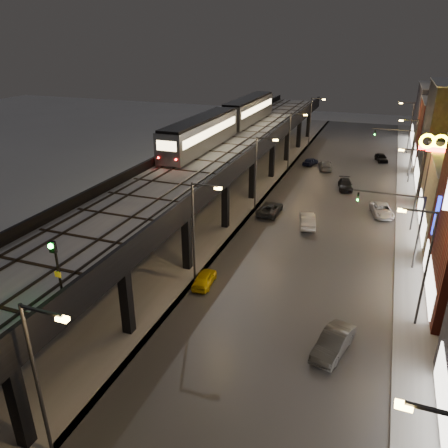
% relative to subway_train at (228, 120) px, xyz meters
% --- Properties ---
extents(ground, '(220.00, 220.00, 0.00)m').
position_rel_subway_train_xyz_m(ground, '(8.50, -42.94, -8.48)').
color(ground, silver).
extents(road_surface, '(17.00, 120.00, 0.06)m').
position_rel_subway_train_xyz_m(road_surface, '(16.00, -7.94, -8.45)').
color(road_surface, '#46474D').
rests_on(road_surface, ground).
extents(sidewalk_right, '(4.00, 120.00, 0.14)m').
position_rel_subway_train_xyz_m(sidewalk_right, '(26.00, -7.94, -8.41)').
color(sidewalk_right, '#9FA1A8').
rests_on(sidewalk_right, ground).
extents(under_viaduct_pavement, '(11.00, 120.00, 0.06)m').
position_rel_subway_train_xyz_m(under_viaduct_pavement, '(2.50, -7.94, -8.45)').
color(under_viaduct_pavement, '#9FA1A8').
rests_on(under_viaduct_pavement, ground).
extents(elevated_viaduct, '(9.00, 100.00, 6.30)m').
position_rel_subway_train_xyz_m(elevated_viaduct, '(2.50, -11.10, -2.86)').
color(elevated_viaduct, black).
rests_on(elevated_viaduct, ground).
extents(viaduct_trackbed, '(8.40, 100.00, 0.32)m').
position_rel_subway_train_xyz_m(viaduct_trackbed, '(2.49, -10.97, -2.09)').
color(viaduct_trackbed, '#B2B7C1').
rests_on(viaduct_trackbed, elevated_viaduct).
extents(viaduct_parapet_streetside, '(0.30, 100.00, 1.10)m').
position_rel_subway_train_xyz_m(viaduct_parapet_streetside, '(6.85, -10.94, -1.63)').
color(viaduct_parapet_streetside, black).
rests_on(viaduct_parapet_streetside, elevated_viaduct).
extents(viaduct_parapet_far, '(0.30, 100.00, 1.10)m').
position_rel_subway_train_xyz_m(viaduct_parapet_far, '(-1.85, -10.94, -1.63)').
color(viaduct_parapet_far, black).
rests_on(viaduct_parapet_far, elevated_viaduct).
extents(streetlight_left_0, '(2.57, 0.28, 9.00)m').
position_rel_subway_train_xyz_m(streetlight_left_0, '(8.07, -47.94, -3.24)').
color(streetlight_left_0, '#38383A').
rests_on(streetlight_left_0, ground).
extents(streetlight_left_1, '(2.57, 0.28, 9.00)m').
position_rel_subway_train_xyz_m(streetlight_left_1, '(8.07, -29.94, -3.24)').
color(streetlight_left_1, '#38383A').
rests_on(streetlight_left_1, ground).
extents(streetlight_right_1, '(2.56, 0.28, 9.00)m').
position_rel_subway_train_xyz_m(streetlight_right_1, '(25.23, -29.94, -3.24)').
color(streetlight_right_1, '#38383A').
rests_on(streetlight_right_1, ground).
extents(streetlight_left_2, '(2.57, 0.28, 9.00)m').
position_rel_subway_train_xyz_m(streetlight_left_2, '(8.07, -11.94, -3.24)').
color(streetlight_left_2, '#38383A').
rests_on(streetlight_left_2, ground).
extents(streetlight_right_2, '(2.56, 0.28, 9.00)m').
position_rel_subway_train_xyz_m(streetlight_right_2, '(25.23, -11.94, -3.24)').
color(streetlight_right_2, '#38383A').
rests_on(streetlight_right_2, ground).
extents(streetlight_left_3, '(2.57, 0.28, 9.00)m').
position_rel_subway_train_xyz_m(streetlight_left_3, '(8.07, 6.06, -3.24)').
color(streetlight_left_3, '#38383A').
rests_on(streetlight_left_3, ground).
extents(streetlight_right_3, '(2.56, 0.28, 9.00)m').
position_rel_subway_train_xyz_m(streetlight_right_3, '(25.23, 6.06, -3.24)').
color(streetlight_right_3, '#38383A').
rests_on(streetlight_right_3, ground).
extents(streetlight_left_4, '(2.57, 0.28, 9.00)m').
position_rel_subway_train_xyz_m(streetlight_left_4, '(8.07, 24.06, -3.24)').
color(streetlight_left_4, '#38383A').
rests_on(streetlight_left_4, ground).
extents(streetlight_right_4, '(2.56, 0.28, 9.00)m').
position_rel_subway_train_xyz_m(streetlight_right_4, '(25.23, 24.06, -3.24)').
color(streetlight_right_4, '#38383A').
rests_on(streetlight_right_4, ground).
extents(traffic_light_rig_a, '(6.10, 0.34, 7.00)m').
position_rel_subway_train_xyz_m(traffic_light_rig_a, '(24.34, -20.94, -3.98)').
color(traffic_light_rig_a, '#38383A').
rests_on(traffic_light_rig_a, ground).
extents(traffic_light_rig_b, '(6.10, 0.34, 7.00)m').
position_rel_subway_train_xyz_m(traffic_light_rig_b, '(24.34, 9.06, -3.98)').
color(traffic_light_rig_b, '#38383A').
rests_on(traffic_light_rig_b, ground).
extents(subway_train, '(3.13, 38.51, 3.74)m').
position_rel_subway_train_xyz_m(subway_train, '(0.00, 0.00, 0.00)').
color(subway_train, gray).
rests_on(subway_train, viaduct_trackbed).
extents(rail_signal, '(0.39, 0.45, 3.37)m').
position_rel_subway_train_xyz_m(rail_signal, '(6.40, -44.03, 0.54)').
color(rail_signal, black).
rests_on(rail_signal, viaduct_trackbed).
extents(car_taxi, '(1.78, 3.69, 1.22)m').
position_rel_subway_train_xyz_m(car_taxi, '(8.83, -30.22, -7.87)').
color(car_taxi, '#E2BD09').
rests_on(car_taxi, ground).
extents(car_near_white, '(2.54, 4.73, 1.48)m').
position_rel_subway_train_xyz_m(car_near_white, '(14.73, -14.76, -7.74)').
color(car_near_white, white).
rests_on(car_near_white, ground).
extents(car_mid_silver, '(2.37, 4.91, 1.35)m').
position_rel_subway_train_xyz_m(car_mid_silver, '(9.89, -12.59, -7.80)').
color(car_mid_silver, '#34383C').
rests_on(car_mid_silver, ground).
extents(car_mid_dark, '(2.87, 4.95, 1.35)m').
position_rel_subway_train_xyz_m(car_mid_dark, '(13.22, 8.77, -7.80)').
color(car_mid_dark, gray).
rests_on(car_mid_dark, ground).
extents(car_far_white, '(2.37, 3.91, 1.24)m').
position_rel_subway_train_xyz_m(car_far_white, '(10.61, 10.44, -7.86)').
color(car_far_white, '#121734').
rests_on(car_far_white, ground).
extents(car_onc_silver, '(2.63, 4.77, 1.49)m').
position_rel_subway_train_xyz_m(car_onc_silver, '(20.20, -35.14, -7.73)').
color(car_onc_silver, '#424344').
rests_on(car_onc_silver, ground).
extents(car_onc_dark, '(3.21, 5.05, 1.30)m').
position_rel_subway_train_xyz_m(car_onc_dark, '(22.36, -8.46, -7.83)').
color(car_onc_dark, silver).
rests_on(car_onc_dark, ground).
extents(car_onc_white, '(2.53, 4.65, 1.28)m').
position_rel_subway_train_xyz_m(car_onc_white, '(17.29, -0.14, -7.84)').
color(car_onc_white, black).
rests_on(car_onc_white, ground).
extents(car_onc_red, '(2.61, 4.16, 1.32)m').
position_rel_subway_train_xyz_m(car_onc_red, '(21.42, 16.73, -7.82)').
color(car_onc_red, black).
rests_on(car_onc_red, ground).
extents(sign_mcdonalds, '(2.96, 0.43, 10.00)m').
position_rel_subway_train_xyz_m(sign_mcdonalds, '(26.50, -8.59, -0.35)').
color(sign_mcdonalds, '#38383A').
rests_on(sign_mcdonalds, ground).
extents(sign_carwash, '(1.49, 0.35, 7.71)m').
position_rel_subway_train_xyz_m(sign_carwash, '(27.00, -22.64, -3.09)').
color(sign_carwash, '#38383A').
rests_on(sign_carwash, ground).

